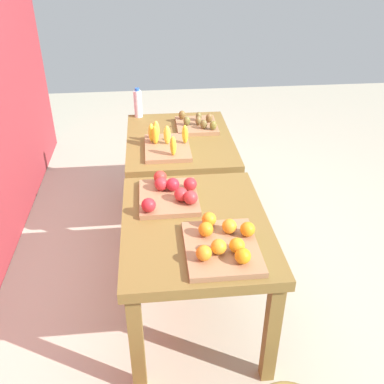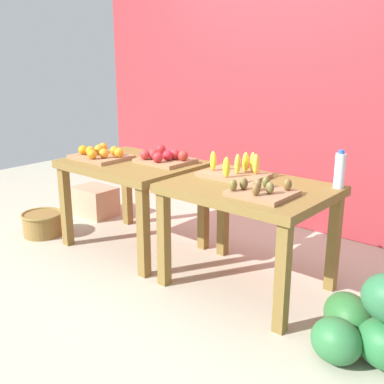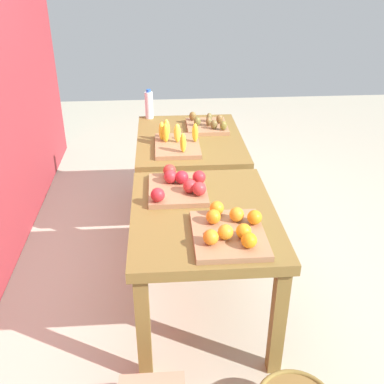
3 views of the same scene
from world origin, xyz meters
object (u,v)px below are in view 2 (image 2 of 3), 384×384
apple_bin (164,158)px  display_table_left (133,174)px  banana_crate (235,172)px  orange_bin (101,154)px  water_bottle (340,170)px  display_table_right (249,201)px  wicker_basket (43,223)px  watermelon_pile (366,324)px  kiwi_bin (261,191)px  cardboard_produce_box (95,201)px

apple_bin → display_table_left: bearing=-152.8°
apple_bin → banana_crate: size_ratio=0.94×
orange_bin → water_bottle: 1.89m
display_table_right → apple_bin: 0.90m
water_bottle → wicker_basket: water_bottle is taller
orange_bin → wicker_basket: size_ratio=1.23×
watermelon_pile → orange_bin: bearing=176.1°
kiwi_bin → watermelon_pile: 0.94m
watermelon_pile → cardboard_produce_box: watermelon_pile is taller
apple_bin → wicker_basket: bearing=-156.0°
watermelon_pile → apple_bin: bearing=168.0°
watermelon_pile → wicker_basket: bearing=-178.3°
orange_bin → banana_crate: banana_crate is taller
display_table_left → display_table_right: same height
display_table_right → cardboard_produce_box: 2.09m
cardboard_produce_box → apple_bin: bearing=-9.0°
watermelon_pile → cardboard_produce_box: (-2.93, 0.56, -0.05)m
display_table_right → kiwi_bin: (0.18, -0.16, 0.14)m
banana_crate → wicker_basket: size_ratio=1.21×
display_table_right → orange_bin: orange_bin is taller
apple_bin → watermelon_pile: bearing=-12.0°
display_table_left → orange_bin: bearing=-157.5°
display_table_left → wicker_basket: display_table_left is taller
display_table_left → banana_crate: banana_crate is taller
watermelon_pile → kiwi_bin: bearing=171.8°
water_bottle → watermelon_pile: water_bottle is taller
orange_bin → wicker_basket: (-0.56, -0.24, -0.66)m
banana_crate → display_table_left: bearing=-173.4°
display_table_left → water_bottle: 1.63m
kiwi_bin → wicker_basket: (-2.12, -0.19, -0.65)m
banana_crate → watermelon_pile: bearing=-18.4°
apple_bin → cardboard_produce_box: (-1.13, 0.18, -0.63)m
wicker_basket → cardboard_produce_box: 0.65m
display_table_right → banana_crate: (-0.19, 0.11, 0.15)m
apple_bin → kiwi_bin: 1.10m
apple_bin → banana_crate: (0.69, -0.01, -0.00)m
orange_bin → apple_bin: 0.54m
cardboard_produce_box → orange_bin: bearing=-32.8°
wicker_basket → kiwi_bin: bearing=5.2°
kiwi_bin → water_bottle: (0.29, 0.47, 0.09)m
banana_crate → cardboard_produce_box: banana_crate is taller
apple_bin → cardboard_produce_box: 1.30m
display_table_right → cardboard_produce_box: (-2.01, 0.30, -0.48)m
display_table_right → orange_bin: size_ratio=2.31×
display_table_left → water_bottle: size_ratio=4.22×
apple_bin → kiwi_bin: (1.07, -0.28, -0.01)m
orange_bin → banana_crate: 1.20m
wicker_basket → cardboard_produce_box: size_ratio=0.91×
water_bottle → watermelon_pile: size_ratio=0.37×
kiwi_bin → water_bottle: size_ratio=1.46×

